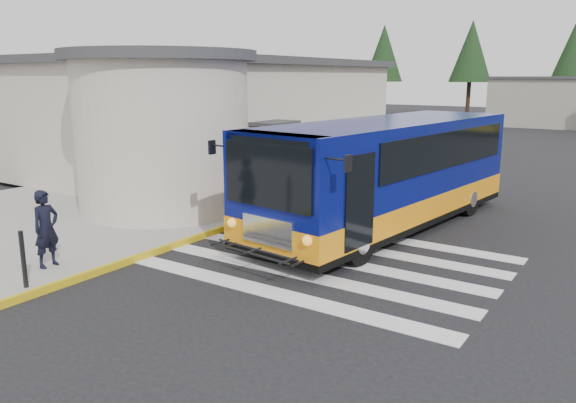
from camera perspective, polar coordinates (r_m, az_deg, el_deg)
The scene contains 9 objects.
ground at distance 13.74m, azimuth 7.20°, elevation -5.31°, with size 140.00×140.00×0.00m, color black.
sidewalk at distance 21.97m, azimuth -9.35°, elevation 1.61°, with size 10.00×34.00×0.15m, color gray.
curb_strip at distance 19.00m, azimuth 1.68°, elevation 0.07°, with size 0.12×34.00×0.16m, color gold.
station_building at distance 25.02m, azimuth -8.12°, elevation 8.73°, with size 12.70×18.70×4.80m.
crosswalk at distance 13.28m, azimuth 3.72°, elevation -5.83°, with size 8.00×5.35×0.01m.
transit_bus at distance 15.92m, azimuth 9.96°, elevation 2.44°, with size 4.47×10.95×3.02m.
pedestrian_a at distance 13.16m, azimuth -23.36°, elevation -2.56°, with size 0.62×0.41×1.69m, color black.
pedestrian_b at distance 16.50m, azimuth -16.61°, elevation 1.19°, with size 0.91×0.71×1.87m, color black.
bollard at distance 12.11m, azimuth -25.30°, elevation -5.33°, with size 0.09×0.09×1.15m, color black.
Camera 1 is at (5.75, -11.75, 4.20)m, focal length 35.00 mm.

